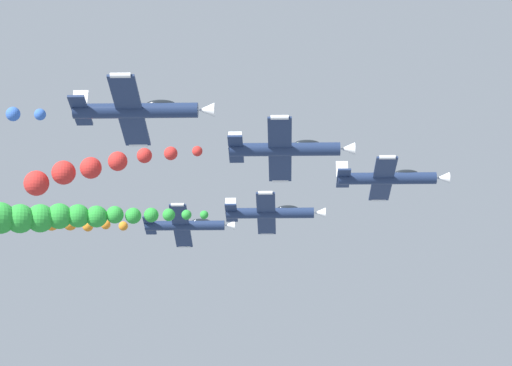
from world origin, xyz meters
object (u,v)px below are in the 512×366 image
at_px(airplane_left_inner, 272,213).
at_px(airplane_left_outer, 186,225).
at_px(airplane_right_outer, 138,110).
at_px(airplane_lead, 389,178).
at_px(airplane_right_inner, 287,149).

xyz_separation_m(airplane_left_inner, airplane_left_outer, (-9.98, -9.80, 0.81)).
xyz_separation_m(airplane_left_inner, airplane_right_outer, (31.65, -9.25, 0.62)).
relative_size(airplane_lead, airplane_right_outer, 1.00).
height_order(airplane_right_inner, airplane_right_outer, airplane_right_outer).
xyz_separation_m(airplane_lead, airplane_right_outer, (20.77, -20.17, -0.19)).
height_order(airplane_lead, airplane_left_outer, airplane_lead).
bearing_deg(airplane_left_inner, airplane_right_outer, -16.29).
bearing_deg(airplane_left_inner, airplane_right_inner, 3.97).
height_order(airplane_left_inner, airplane_right_inner, airplane_right_inner).
relative_size(airplane_left_outer, airplane_right_outer, 1.00).
xyz_separation_m(airplane_right_inner, airplane_left_outer, (-31.65, -11.31, 0.29)).
height_order(airplane_right_inner, airplane_left_outer, airplane_left_outer).
bearing_deg(airplane_right_inner, airplane_right_outer, -47.14).
bearing_deg(airplane_left_outer, airplane_lead, 44.82).
bearing_deg(airplane_lead, airplane_left_outer, -135.18).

